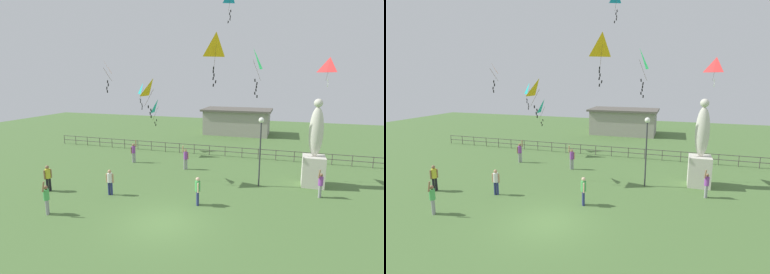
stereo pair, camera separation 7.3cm
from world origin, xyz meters
The scene contains 19 objects.
ground_plane centered at (0.00, 0.00, 0.00)m, with size 80.00×80.00×0.00m, color #4C7038.
statue_monument centered at (7.57, 8.14, 2.07)m, with size 1.43×1.43×5.91m.
lamppost centered at (4.10, 6.93, 3.39)m, with size 0.36×0.36×4.71m.
person_0 centered at (-1.89, 9.02, 0.98)m, with size 0.51×0.33×1.96m.
person_1 centered at (7.87, 6.04, 0.91)m, with size 0.35×0.44×1.81m.
person_2 centered at (1.06, 2.66, 0.97)m, with size 0.31×0.48×1.68m.
person_3 centered at (-4.61, 2.45, 0.95)m, with size 0.49×0.30×1.64m.
person_4 centered at (-6.82, 9.51, 0.99)m, with size 0.51×0.34×1.97m.
person_5 centered at (-6.29, -0.98, 0.96)m, with size 0.31×0.50×1.91m.
person_6 centered at (-8.78, 1.79, 0.99)m, with size 0.32×0.48×1.72m.
kite_0 centered at (3.26, 8.30, 8.38)m, with size 0.98×1.25×3.31m.
kite_1 centered at (8.70, 14.17, 8.19)m, with size 1.29×1.03×2.35m.
kite_2 centered at (-8.07, 14.11, 6.09)m, with size 0.82×0.83×2.65m.
kite_3 centered at (-6.52, 5.27, 7.85)m, with size 0.99×1.14×2.18m.
kite_5 centered at (1.09, 6.55, 9.24)m, with size 1.16×0.99×3.45m.
kite_7 centered at (-5.67, 12.32, 4.60)m, with size 0.93×0.76×2.50m.
kite_8 centered at (-2.83, 5.30, 6.46)m, with size 1.11×0.94×2.55m.
waterfront_railing centered at (-0.36, 14.00, 0.63)m, with size 36.03×0.06×0.95m.
pavilion_building centered at (-0.64, 26.00, 1.67)m, with size 8.72×5.01×3.29m.
Camera 2 is at (5.85, -12.94, 7.21)m, focal length 28.12 mm.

